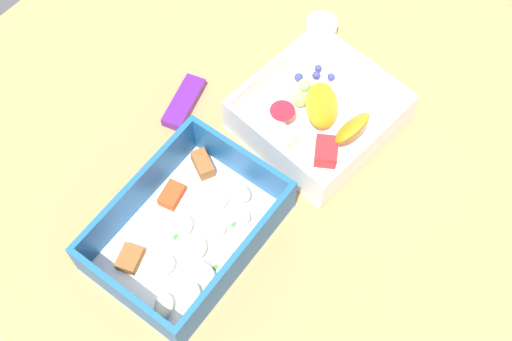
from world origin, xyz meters
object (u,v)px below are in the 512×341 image
at_px(pasta_container, 189,232).
at_px(paper_cup_liner, 322,27).
at_px(candy_bar, 184,102).
at_px(fruit_bowl, 318,117).

xyz_separation_m(pasta_container, paper_cup_liner, (0.31, 0.06, -0.01)).
height_order(pasta_container, candy_bar, pasta_container).
height_order(fruit_bowl, candy_bar, fruit_bowl).
distance_m(pasta_container, candy_bar, 0.17).
xyz_separation_m(candy_bar, paper_cup_liner, (0.19, -0.06, 0.00)).
xyz_separation_m(fruit_bowl, paper_cup_liner, (0.11, 0.08, -0.01)).
bearing_deg(candy_bar, paper_cup_liner, -17.08).
bearing_deg(paper_cup_liner, fruit_bowl, -145.73).
bearing_deg(pasta_container, fruit_bowl, -8.20).
xyz_separation_m(fruit_bowl, candy_bar, (-0.07, 0.13, -0.01)).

